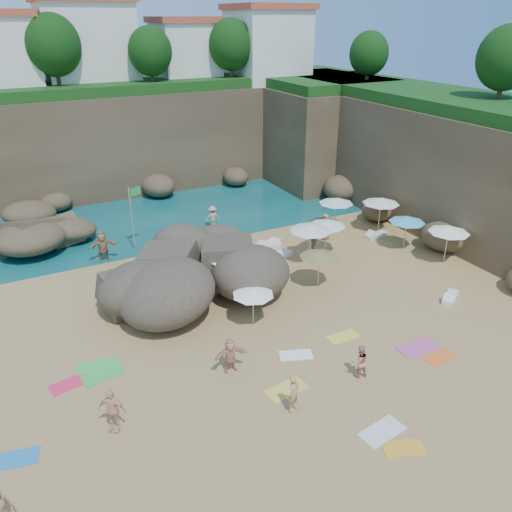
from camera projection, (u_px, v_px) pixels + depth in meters
name	position (u px, v px, depth m)	size (l,w,h in m)	color
ground	(248.00, 325.00, 24.24)	(120.00, 120.00, 0.00)	tan
seawater	(110.00, 171.00, 48.22)	(120.00, 120.00, 0.00)	#0C4751
cliff_back	(140.00, 138.00, 43.31)	(44.00, 8.00, 8.00)	brown
cliff_right	(429.00, 159.00, 36.76)	(8.00, 30.00, 8.00)	brown
cliff_corner	(316.00, 132.00, 45.53)	(10.00, 12.00, 8.00)	brown
clifftop_buildings	(140.00, 47.00, 41.19)	(28.48, 9.48, 7.00)	white
clifftop_trees	(187.00, 50.00, 36.92)	(35.60, 23.82, 4.40)	#11380F
rock_outcrop	(181.00, 293.00, 27.06)	(7.26, 5.45, 2.90)	brown
flag_pole	(133.00, 210.00, 30.98)	(0.79, 0.35, 4.18)	silver
parasol_0	(229.00, 253.00, 26.25)	(2.64, 2.64, 2.50)	silver
parasol_1	(217.00, 233.00, 30.04)	(2.01, 2.01, 1.90)	silver
parasol_2	(327.00, 223.00, 30.66)	(2.37, 2.37, 2.24)	silver
parasol_4	(336.00, 201.00, 34.34)	(2.37, 2.37, 2.24)	silver
parasol_5	(311.00, 228.00, 29.56)	(2.56, 2.56, 2.42)	silver
parasol_6	(320.00, 254.00, 26.98)	(2.22, 2.22, 2.09)	silver
parasol_8	(381.00, 201.00, 33.96)	(2.51, 2.51, 2.38)	silver
parasol_9	(253.00, 292.00, 23.63)	(2.02, 2.02, 1.91)	silver
parasol_10	(407.00, 220.00, 31.42)	(2.28, 2.28, 2.15)	silver
parasol_11	(449.00, 230.00, 29.60)	(2.43, 2.43, 2.29)	silver
lounger_0	(268.00, 246.00, 32.22)	(2.05, 0.68, 0.32)	silver
lounger_1	(268.00, 246.00, 32.16)	(1.78, 0.59, 0.28)	white
lounger_2	(267.00, 258.00, 30.59)	(1.92, 0.64, 0.30)	white
lounger_3	(276.00, 256.00, 30.82)	(2.07, 0.69, 0.32)	white
lounger_4	(376.00, 235.00, 33.80)	(1.77, 0.59, 0.27)	silver
lounger_5	(450.00, 297.00, 26.38)	(1.60, 0.53, 0.25)	white
towel_0	(15.00, 459.00, 16.91)	(1.58, 0.79, 0.03)	#2175B4
towel_2	(403.00, 448.00, 17.33)	(1.46, 0.73, 0.03)	gold
towel_3	(99.00, 366.00, 21.38)	(1.74, 0.87, 0.03)	green
towel_4	(286.00, 389.00, 20.05)	(1.71, 0.86, 0.03)	yellow
towel_5	(296.00, 355.00, 22.08)	(1.46, 0.73, 0.03)	white
towel_7	(70.00, 384.00, 20.36)	(1.54, 0.77, 0.03)	#E6284F
towel_9	(419.00, 348.00, 22.55)	(1.95, 0.98, 0.03)	#CB4E8F
towel_10	(440.00, 357.00, 21.97)	(1.50, 0.75, 0.03)	orange
towel_11	(103.00, 375.00, 20.85)	(1.64, 0.82, 0.03)	green
towel_12	(343.00, 337.00, 23.34)	(1.53, 0.76, 0.03)	yellow
towel_13	(382.00, 431.00, 18.03)	(1.72, 0.86, 0.03)	silver
person_stand_1	(360.00, 361.00, 20.52)	(0.72, 0.56, 1.47)	tan
person_stand_2	(213.00, 217.00, 34.97)	(1.05, 0.44, 1.63)	tan
person_stand_3	(314.00, 238.00, 31.39)	(1.07, 0.44, 1.82)	tan
person_stand_4	(325.00, 227.00, 33.20)	(0.87, 0.48, 1.79)	#BA7262
person_stand_5	(103.00, 246.00, 30.26)	(1.78, 0.51, 1.92)	#A37251
person_lie_1	(114.00, 425.00, 18.04)	(1.04, 1.78, 0.43)	#F1B689
person_lie_3	(231.00, 366.00, 21.06)	(1.43, 1.54, 0.41)	tan
person_lie_4	(293.00, 406.00, 18.94)	(0.56, 1.54, 0.37)	tan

